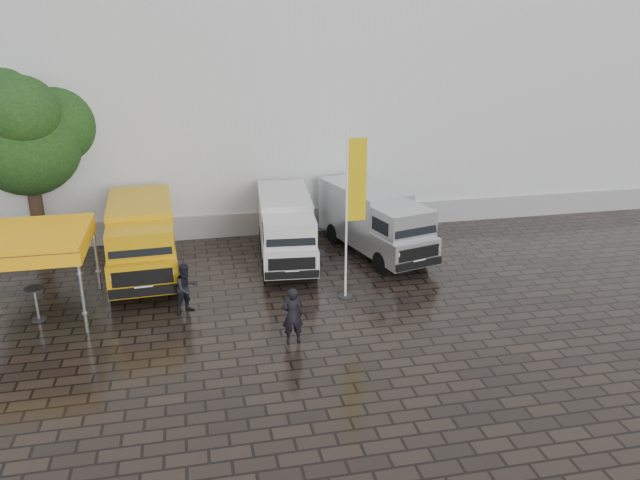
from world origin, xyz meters
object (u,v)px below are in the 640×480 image
object	(u,v)px
van_yellow	(143,242)
person_tent	(186,288)
person_front	(292,315)
canopy_tent	(27,238)
flagpole	(352,206)
van_white	(286,230)
cocktail_table	(37,304)
wheelie_bin	(418,218)
van_silver	(375,223)

from	to	relation	value
van_yellow	person_tent	world-z (taller)	van_yellow
van_yellow	person_front	distance (m)	7.39
canopy_tent	flagpole	bearing A→B (deg)	-4.20
canopy_tent	van_yellow	bearing A→B (deg)	38.76
van_white	flagpole	world-z (taller)	flagpole
van_yellow	flagpole	distance (m)	7.78
cocktail_table	van_yellow	bearing A→B (deg)	43.36
wheelie_bin	van_yellow	bearing A→B (deg)	-153.74
canopy_tent	cocktail_table	distance (m)	2.06
canopy_tent	cocktail_table	bearing A→B (deg)	-82.21
canopy_tent	wheelie_bin	world-z (taller)	canopy_tent
person_tent	cocktail_table	bearing A→B (deg)	141.96
van_white	flagpole	size ratio (longest dim) A/B	1.02
cocktail_table	van_silver	bearing A→B (deg)	16.17
van_yellow	van_white	distance (m)	5.28
canopy_tent	person_front	distance (m)	8.44
van_yellow	wheelie_bin	xyz separation A→B (m)	(11.60, 3.20, -0.86)
van_yellow	cocktail_table	world-z (taller)	van_yellow
flagpole	person_front	world-z (taller)	flagpole
canopy_tent	person_front	world-z (taller)	canopy_tent
van_yellow	cocktail_table	xyz separation A→B (m)	(-3.08, -2.90, -0.79)
van_white	cocktail_table	size ratio (longest dim) A/B	5.30
van_silver	van_white	bearing A→B (deg)	165.23
cocktail_table	wheelie_bin	distance (m)	15.90
cocktail_table	person_tent	distance (m)	4.56
wheelie_bin	person_front	xyz separation A→B (m)	(-7.21, -9.12, 0.38)
van_white	wheelie_bin	size ratio (longest dim) A/B	6.07
wheelie_bin	flagpole	bearing A→B (deg)	-115.69
van_yellow	cocktail_table	distance (m)	4.30
cocktail_table	person_front	bearing A→B (deg)	-22.00
canopy_tent	person_tent	size ratio (longest dim) A/B	2.14
person_front	person_tent	xyz separation A→B (m)	(-2.94, 2.64, -0.03)
wheelie_bin	person_tent	distance (m)	12.04
van_silver	person_tent	world-z (taller)	van_silver
van_yellow	van_white	world-z (taller)	van_yellow
flagpole	van_yellow	bearing A→B (deg)	154.59
van_silver	canopy_tent	bearing A→B (deg)	179.57
van_yellow	person_front	bearing A→B (deg)	-56.12
cocktail_table	wheelie_bin	bearing A→B (deg)	22.57
van_white	person_front	bearing A→B (deg)	-92.47
flagpole	person_front	bearing A→B (deg)	-132.28
van_silver	canopy_tent	xyz separation A→B (m)	(-11.93, -3.05, 1.28)
van_silver	wheelie_bin	xyz separation A→B (m)	(2.80, 2.66, -0.81)
van_yellow	person_tent	bearing A→B (deg)	-68.74
van_white	canopy_tent	bearing A→B (deg)	-154.94
cocktail_table	flagpole	bearing A→B (deg)	-1.97
person_tent	wheelie_bin	bearing A→B (deg)	-0.72
flagpole	wheelie_bin	bearing A→B (deg)	53.46
van_silver	canopy_tent	size ratio (longest dim) A/B	1.70
van_silver	person_front	xyz separation A→B (m)	(-4.40, -6.46, -0.43)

